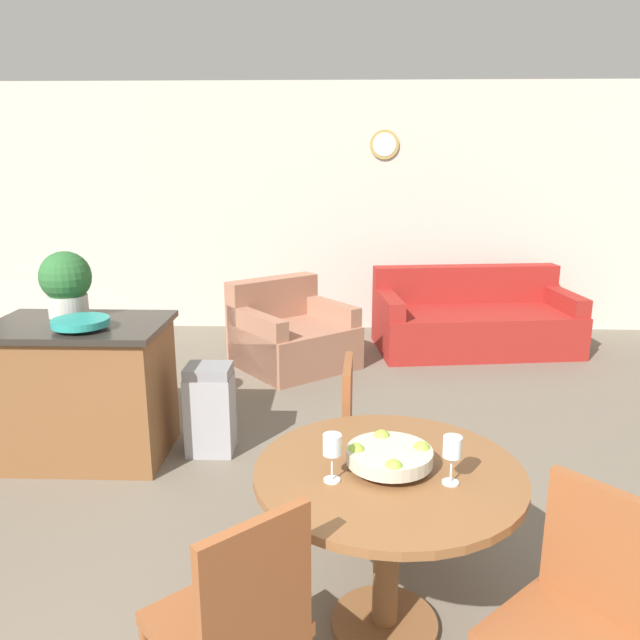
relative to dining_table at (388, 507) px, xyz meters
The scene contains 14 objects.
wall_back 4.87m from the dining_table, 92.62° to the left, with size 8.00×0.09×2.70m.
dining_table is the anchor object (origin of this frame).
dining_chair_near_left 0.77m from the dining_table, 132.25° to the right, with size 0.59×0.59×0.91m.
dining_chair_near_right 0.77m from the dining_table, 42.25° to the right, with size 0.59×0.59×0.91m.
dining_chair_far_side 0.77m from the dining_table, 92.75° to the left, with size 0.44×0.44×0.91m.
fruit_bowl 0.22m from the dining_table, 131.54° to the left, with size 0.34×0.34×0.11m.
wine_glass_left 0.39m from the dining_table, 156.32° to the right, with size 0.07×0.07×0.19m.
wine_glass_right 0.39m from the dining_table, 24.57° to the right, with size 0.07×0.07×0.19m.
kitchen_island 2.40m from the dining_table, 140.60° to the left, with size 1.10×0.73×0.90m.
teal_bowl 2.26m from the dining_table, 142.04° to the left, with size 0.34×0.34×0.07m.
potted_plant 2.65m from the dining_table, 139.38° to the left, with size 0.33×0.33×0.43m.
trash_bin 1.93m from the dining_table, 123.35° to the left, with size 0.30×0.26×0.60m.
couch 4.19m from the dining_table, 73.69° to the left, with size 2.06×1.20×0.80m.
armchair 3.49m from the dining_table, 100.84° to the left, with size 1.31×1.31×0.79m.
Camera 1 is at (0.02, -1.07, 1.91)m, focal length 35.00 mm.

